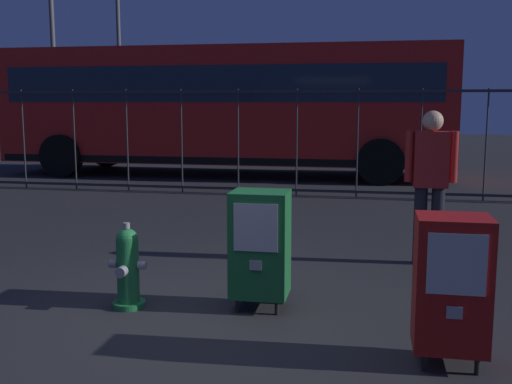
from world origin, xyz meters
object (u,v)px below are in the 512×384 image
bus_near (226,104)px  newspaper_box_primary (260,244)px  newspaper_box_secondary (451,283)px  street_light_near_right (119,40)px  pedestrian (430,178)px  street_light_near_left (52,34)px  fire_hydrant (128,268)px

bus_near → newspaper_box_primary: bearing=-74.4°
newspaper_box_secondary → street_light_near_right: street_light_near_right is taller
newspaper_box_secondary → bus_near: size_ratio=0.10×
pedestrian → street_light_near_right: size_ratio=0.25×
pedestrian → street_light_near_left: street_light_near_left is taller
pedestrian → street_light_near_left: size_ratio=0.26×
fire_hydrant → pedestrian: 3.36m
newspaper_box_secondary → bus_near: bearing=111.5°
street_light_near_left → street_light_near_right: size_ratio=0.97×
street_light_near_left → newspaper_box_secondary: bearing=-52.4°
fire_hydrant → newspaper_box_primary: (1.12, 0.19, 0.22)m
fire_hydrant → pedestrian: size_ratio=0.45×
newspaper_box_secondary → street_light_near_left: bearing=127.6°
newspaper_box_primary → bus_near: 9.78m
newspaper_box_primary → street_light_near_right: bearing=117.1°
street_light_near_left → street_light_near_right: street_light_near_right is taller
bus_near → street_light_near_right: 8.01m
newspaper_box_secondary → street_light_near_right: bearing=119.9°
newspaper_box_secondary → pedestrian: pedestrian is taller
newspaper_box_secondary → pedestrian: (0.08, 2.64, 0.38)m
newspaper_box_primary → newspaper_box_secondary: bearing=-30.7°
bus_near → street_light_near_left: 6.74m
newspaper_box_primary → street_light_near_left: 14.98m
fire_hydrant → newspaper_box_primary: size_ratio=0.73×
newspaper_box_primary → newspaper_box_secondary: same height
pedestrian → street_light_near_right: (-9.27, 13.35, 2.89)m
newspaper_box_primary → bus_near: bus_near is taller
street_light_near_left → street_light_near_right: bearing=77.2°
newspaper_box_secondary → street_light_near_right: 18.72m
street_light_near_right → bus_near: bearing=-48.1°
newspaper_box_secondary → street_light_near_right: (-9.18, 15.99, 3.27)m
pedestrian → newspaper_box_primary: bearing=-131.0°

